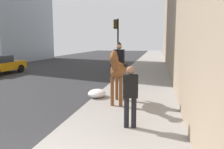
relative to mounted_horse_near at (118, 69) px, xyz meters
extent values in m
ellipsoid|color=brown|center=(0.08, 0.00, -0.04)|extent=(1.50, 0.57, 0.66)
cylinder|color=brown|center=(-0.37, -0.16, -0.77)|extent=(0.13, 0.13, 1.08)
cylinder|color=brown|center=(-0.37, 0.16, -0.77)|extent=(0.13, 0.13, 1.08)
cylinder|color=brown|center=(0.53, -0.16, -0.77)|extent=(0.13, 0.13, 1.08)
cylinder|color=brown|center=(0.53, 0.16, -0.77)|extent=(0.13, 0.13, 1.08)
cylinder|color=brown|center=(-0.69, 0.01, 0.31)|extent=(0.63, 0.29, 0.68)
ellipsoid|color=brown|center=(-0.90, 0.01, 0.56)|extent=(0.63, 0.23, 0.49)
cylinder|color=black|center=(0.79, -0.01, -0.14)|extent=(0.28, 0.10, 0.55)
cube|color=black|center=(0.13, 0.00, 0.14)|extent=(0.45, 0.60, 0.08)
cube|color=black|center=(0.13, 0.00, 0.46)|extent=(0.28, 0.38, 0.55)
sphere|color=tan|center=(0.13, 0.00, 0.85)|extent=(0.22, 0.22, 0.22)
cone|color=black|center=(0.13, 0.00, 0.97)|extent=(0.20, 0.20, 0.10)
cylinder|color=black|center=(-2.44, -0.65, -0.89)|extent=(0.14, 0.14, 0.85)
cylinder|color=black|center=(-2.41, -0.85, -0.89)|extent=(0.14, 0.14, 0.85)
cube|color=black|center=(-2.42, -0.75, -0.15)|extent=(0.32, 0.43, 0.62)
sphere|color=#8C664C|center=(-2.42, -0.75, 0.28)|extent=(0.22, 0.22, 0.22)
cylinder|color=black|center=(8.10, 11.19, -1.11)|extent=(0.64, 0.23, 0.64)
cylinder|color=black|center=(8.06, 9.38, -1.11)|extent=(0.64, 0.23, 0.64)
cylinder|color=black|center=(8.90, 1.59, 0.65)|extent=(0.12, 0.12, 4.16)
cube|color=#2D280C|center=(8.90, 1.77, 2.33)|extent=(0.20, 0.24, 0.70)
sphere|color=red|center=(8.90, 1.90, 2.55)|extent=(0.14, 0.14, 0.14)
sphere|color=orange|center=(8.90, 1.90, 2.33)|extent=(0.14, 0.14, 0.14)
sphere|color=green|center=(8.90, 1.90, 2.11)|extent=(0.14, 0.14, 0.14)
ellipsoid|color=white|center=(0.78, 1.06, -1.15)|extent=(0.96, 0.74, 0.33)
camera|label=1|loc=(-8.45, -1.47, 1.02)|focal=36.87mm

